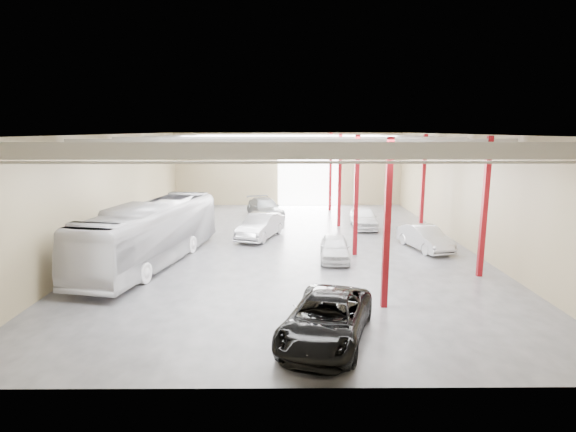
{
  "coord_description": "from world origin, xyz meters",
  "views": [
    {
      "loc": [
        -0.32,
        -27.66,
        7.26
      ],
      "look_at": [
        -0.14,
        -1.32,
        2.2
      ],
      "focal_mm": 28.0,
      "sensor_mm": 36.0,
      "label": 1
    }
  ],
  "objects_px": {
    "car_right_near": "(425,238)",
    "coach_bus": "(151,233)",
    "car_row_a": "(335,247)",
    "black_sedan": "(326,319)",
    "car_row_c": "(265,208)",
    "car_right_far": "(364,218)",
    "car_row_b": "(260,226)"
  },
  "relations": [
    {
      "from": "car_right_near",
      "to": "coach_bus",
      "type": "bearing_deg",
      "value": 175.59
    },
    {
      "from": "coach_bus",
      "to": "car_row_a",
      "type": "relative_size",
      "value": 2.98
    },
    {
      "from": "black_sedan",
      "to": "car_row_a",
      "type": "relative_size",
      "value": 1.39
    },
    {
      "from": "car_row_c",
      "to": "car_right_far",
      "type": "xyz_separation_m",
      "value": [
        7.61,
        -4.1,
        -0.01
      ]
    },
    {
      "from": "car_row_a",
      "to": "car_right_far",
      "type": "bearing_deg",
      "value": 74.06
    },
    {
      "from": "black_sedan",
      "to": "car_row_b",
      "type": "distance_m",
      "value": 15.52
    },
    {
      "from": "coach_bus",
      "to": "car_right_near",
      "type": "bearing_deg",
      "value": 21.52
    },
    {
      "from": "car_row_b",
      "to": "black_sedan",
      "type": "bearing_deg",
      "value": -59.25
    },
    {
      "from": "coach_bus",
      "to": "black_sedan",
      "type": "height_order",
      "value": "coach_bus"
    },
    {
      "from": "car_row_a",
      "to": "car_right_near",
      "type": "distance_m",
      "value": 6.19
    },
    {
      "from": "car_row_c",
      "to": "car_right_far",
      "type": "distance_m",
      "value": 8.64
    },
    {
      "from": "car_row_a",
      "to": "car_row_b",
      "type": "relative_size",
      "value": 0.81
    },
    {
      "from": "car_row_a",
      "to": "car_row_b",
      "type": "bearing_deg",
      "value": 135.19
    },
    {
      "from": "coach_bus",
      "to": "car_row_c",
      "type": "relative_size",
      "value": 2.23
    },
    {
      "from": "car_row_b",
      "to": "car_row_c",
      "type": "height_order",
      "value": "car_row_b"
    },
    {
      "from": "black_sedan",
      "to": "car_right_far",
      "type": "relative_size",
      "value": 1.24
    },
    {
      "from": "car_right_near",
      "to": "car_right_far",
      "type": "bearing_deg",
      "value": 98.86
    },
    {
      "from": "car_row_b",
      "to": "car_right_far",
      "type": "distance_m",
      "value": 8.26
    },
    {
      "from": "coach_bus",
      "to": "car_right_far",
      "type": "distance_m",
      "value": 16.09
    },
    {
      "from": "coach_bus",
      "to": "car_right_near",
      "type": "distance_m",
      "value": 16.22
    },
    {
      "from": "coach_bus",
      "to": "car_row_b",
      "type": "height_order",
      "value": "coach_bus"
    },
    {
      "from": "car_right_far",
      "to": "car_row_c",
      "type": "bearing_deg",
      "value": 154.84
    },
    {
      "from": "car_right_far",
      "to": "car_right_near",
      "type": "bearing_deg",
      "value": -63.57
    },
    {
      "from": "coach_bus",
      "to": "black_sedan",
      "type": "bearing_deg",
      "value": -35.29
    },
    {
      "from": "black_sedan",
      "to": "car_right_near",
      "type": "distance_m",
      "value": 14.12
    },
    {
      "from": "coach_bus",
      "to": "black_sedan",
      "type": "distance_m",
      "value": 12.85
    },
    {
      "from": "car_row_a",
      "to": "car_row_c",
      "type": "bearing_deg",
      "value": 114.08
    },
    {
      "from": "coach_bus",
      "to": "car_row_c",
      "type": "xyz_separation_m",
      "value": [
        5.65,
        13.18,
        -0.91
      ]
    },
    {
      "from": "car_right_far",
      "to": "coach_bus",
      "type": "bearing_deg",
      "value": -142.43
    },
    {
      "from": "car_row_a",
      "to": "car_row_b",
      "type": "distance_m",
      "value": 6.88
    },
    {
      "from": "car_row_a",
      "to": "black_sedan",
      "type": "bearing_deg",
      "value": -93.55
    },
    {
      "from": "black_sedan",
      "to": "car_right_far",
      "type": "xyz_separation_m",
      "value": [
        4.49,
        18.42,
        -0.01
      ]
    }
  ]
}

